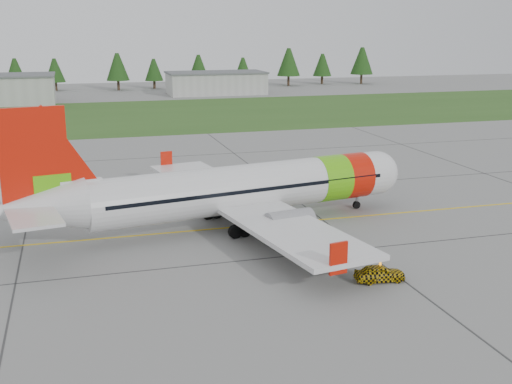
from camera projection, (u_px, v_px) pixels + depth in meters
name	position (u px, v px, depth m)	size (l,w,h in m)	color
ground	(235.00, 262.00, 46.46)	(320.00, 320.00, 0.00)	gray
aircraft	(237.00, 190.00, 54.06)	(36.16, 33.77, 11.02)	silver
follow_me_car	(381.00, 257.00, 42.46)	(1.36, 1.15, 3.37)	yellow
grass_strip	(130.00, 116.00, 122.77)	(320.00, 50.00, 0.03)	#30561E
taxi_guideline	(211.00, 229.00, 53.91)	(120.00, 0.25, 0.02)	gold
hangar_east	(216.00, 84.00, 162.32)	(24.00, 12.00, 5.20)	#A8A8A3
treeline	(110.00, 71.00, 173.64)	(160.00, 8.00, 10.00)	#1C3F14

